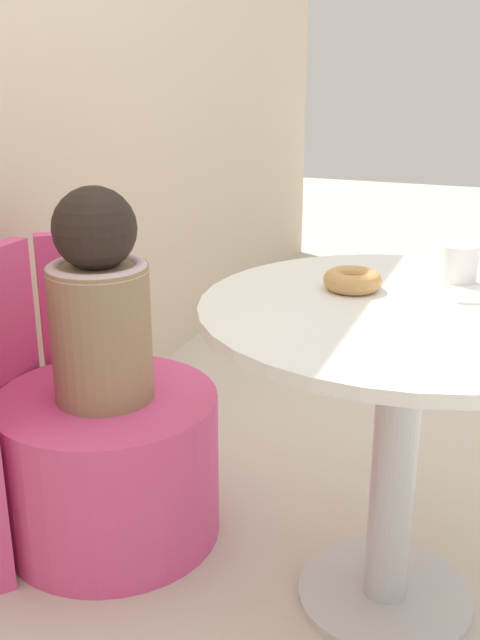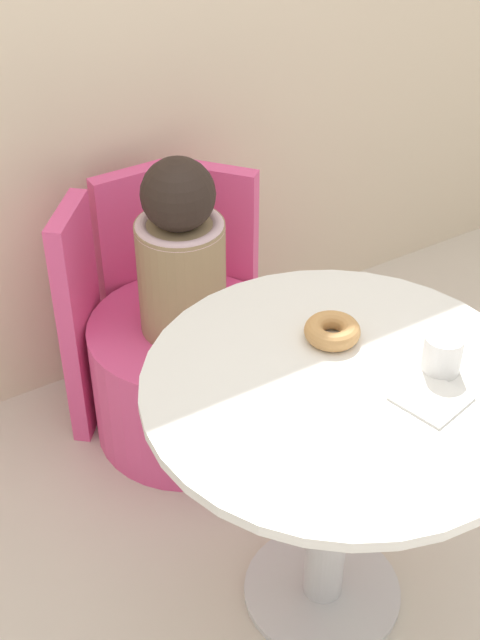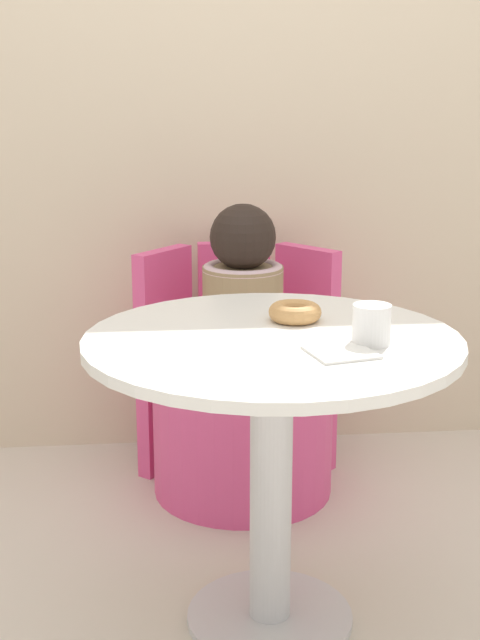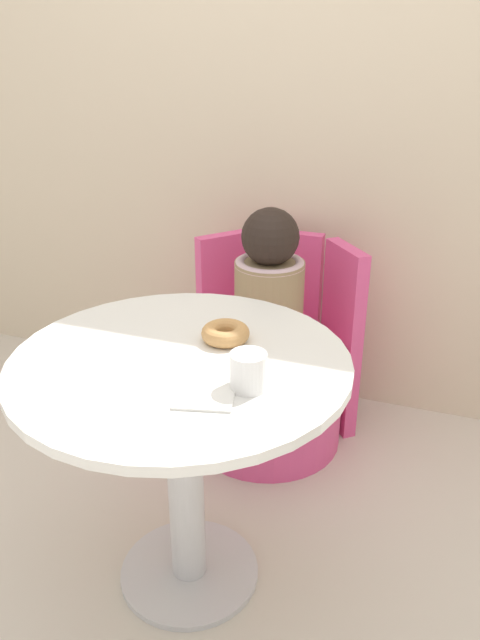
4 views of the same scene
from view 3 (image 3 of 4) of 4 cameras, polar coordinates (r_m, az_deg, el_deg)
ground_plane at (r=2.21m, az=2.09°, el=-18.60°), size 12.00×12.00×0.00m
back_wall at (r=2.97m, az=-0.65°, el=14.53°), size 6.00×0.06×2.40m
round_table at (r=1.97m, az=2.06°, el=-5.67°), size 0.82×0.82×0.69m
tub_chair at (r=2.75m, az=0.11°, el=-7.16°), size 0.55×0.55×0.38m
booth_backrest at (r=2.90m, az=-0.33°, el=-2.31°), size 0.64×0.24×0.72m
child_figure at (r=2.61m, az=0.11°, el=1.57°), size 0.24×0.24×0.51m
donut at (r=2.04m, az=3.54°, el=0.51°), size 0.12×0.12×0.04m
cup at (r=1.87m, az=8.42°, el=-0.28°), size 0.08×0.08×0.08m
paper_napkin at (r=1.81m, az=6.48°, el=-2.06°), size 0.15×0.15×0.01m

